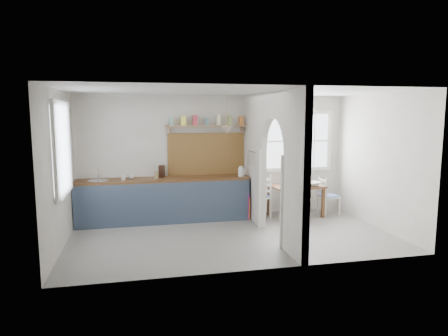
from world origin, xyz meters
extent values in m
cube|color=gray|center=(0.00, 0.00, 0.00)|extent=(5.80, 3.20, 0.01)
cube|color=silver|center=(0.00, 0.00, 2.60)|extent=(5.80, 3.20, 0.01)
cube|color=silver|center=(0.00, 1.60, 1.30)|extent=(5.80, 0.01, 2.60)
cube|color=silver|center=(0.00, -1.60, 1.30)|extent=(5.80, 0.01, 2.60)
cube|color=silver|center=(-2.90, 0.00, 1.30)|extent=(0.01, 3.20, 2.60)
cube|color=silver|center=(2.90, 0.00, 1.30)|extent=(0.01, 3.20, 2.60)
cube|color=silver|center=(0.70, -1.20, 1.30)|extent=(0.12, 0.80, 2.60)
cube|color=silver|center=(0.70, 1.00, 1.30)|extent=(0.12, 1.20, 2.60)
cube|color=silver|center=(0.70, -0.20, 2.08)|extent=(0.12, 1.20, 1.05)
cube|color=brown|center=(-1.13, 1.30, 0.88)|extent=(3.50, 0.60, 0.05)
cube|color=#455571|center=(-1.13, 1.01, 0.42)|extent=(3.50, 0.03, 0.85)
cube|color=#3A2018|center=(-1.13, 1.35, 0.42)|extent=(3.46, 0.45, 0.85)
cylinder|color=silver|center=(-2.43, 1.30, 0.89)|extent=(0.40, 0.40, 0.02)
cube|color=brown|center=(-0.20, 1.58, 1.35)|extent=(1.65, 0.03, 0.90)
cube|color=#9F6E47|center=(-0.20, 1.49, 1.95)|extent=(1.75, 0.20, 0.03)
cube|color=slate|center=(-0.95, 1.49, 2.06)|extent=(0.09, 0.09, 0.18)
cube|color=#EFF03F|center=(-0.70, 1.49, 2.06)|extent=(0.09, 0.09, 0.18)
cube|color=#AF2A36|center=(-0.45, 1.49, 2.06)|extent=(0.09, 0.09, 0.18)
cube|color=slate|center=(-0.21, 1.49, 2.06)|extent=(0.09, 0.09, 0.18)
cube|color=beige|center=(0.04, 1.49, 2.06)|extent=(0.09, 0.09, 0.18)
cube|color=olive|center=(0.29, 1.49, 2.06)|extent=(0.09, 0.09, 0.18)
cube|color=#BF621F|center=(0.54, 1.49, 2.06)|extent=(0.09, 0.09, 0.18)
cone|color=beige|center=(0.15, 1.15, 1.88)|extent=(0.26, 0.26, 0.16)
cylinder|color=silver|center=(0.61, 0.90, 1.45)|extent=(0.02, 0.50, 0.02)
imported|color=silver|center=(-1.94, 1.23, 0.95)|extent=(0.11, 0.11, 0.10)
imported|color=white|center=(-1.79, 1.35, 0.95)|extent=(0.15, 0.15, 0.10)
cube|color=#3A2018|center=(-1.17, 1.44, 1.02)|extent=(0.14, 0.18, 0.25)
cylinder|color=olive|center=(-1.28, 1.31, 0.97)|extent=(0.11, 0.11, 0.14)
cube|color=#BB227B|center=(0.58, 0.99, 0.28)|extent=(0.02, 0.03, 0.52)
cube|color=#BC5A29|center=(0.58, 0.92, 0.25)|extent=(0.02, 0.03, 0.45)
imported|color=silver|center=(1.97, 0.96, 0.72)|extent=(0.41, 0.41, 0.08)
imported|color=#608D5F|center=(1.53, 0.96, 0.73)|extent=(0.14, 0.14, 0.10)
cylinder|color=black|center=(1.39, 1.03, 0.69)|extent=(0.19, 0.19, 0.02)
imported|color=#44324C|center=(1.77, 1.24, 0.79)|extent=(0.27, 0.27, 0.22)
camera|label=1|loc=(-1.66, -6.81, 2.22)|focal=32.00mm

